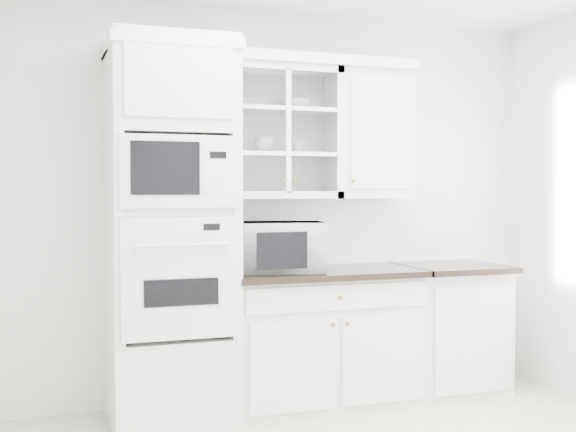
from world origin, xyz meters
name	(u,v)px	position (x,y,z in m)	size (l,w,h in m)	color
room_shell	(344,129)	(0.00, 0.43, 1.78)	(4.00, 3.50, 2.70)	white
oven_column	(171,231)	(-0.75, 1.42, 1.20)	(0.76, 0.68, 2.40)	white
base_cabinet_run	(321,336)	(0.28, 1.45, 0.46)	(1.32, 0.67, 0.92)	white
extra_base_cabinet	(449,327)	(1.28, 1.45, 0.46)	(0.72, 0.67, 0.92)	white
upper_cabinet_glass	(280,133)	(0.03, 1.58, 1.85)	(0.80, 0.33, 0.90)	white
upper_cabinet_solid	(370,135)	(0.71, 1.58, 1.85)	(0.55, 0.33, 0.90)	white
crown_molding	(267,60)	(-0.07, 1.56, 2.33)	(2.14, 0.38, 0.07)	white
countertop_microwave	(279,247)	(-0.04, 1.40, 1.08)	(0.57, 0.47, 0.33)	white
bowl_a	(253,104)	(-0.17, 1.59, 2.04)	(0.23, 0.23, 0.06)	white
bowl_b	(296,105)	(0.14, 1.59, 2.04)	(0.22, 0.22, 0.07)	white
cup_a	(265,145)	(-0.08, 1.57, 1.76)	(0.13, 0.13, 0.11)	white
cup_b	(297,148)	(0.15, 1.59, 1.75)	(0.09, 0.09, 0.08)	white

